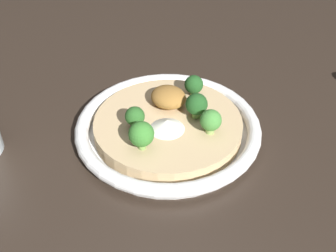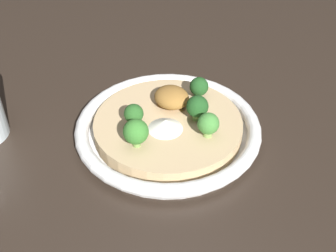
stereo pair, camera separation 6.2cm
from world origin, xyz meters
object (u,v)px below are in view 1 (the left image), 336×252
object	(u,v)px
broccoli_front_left	(211,121)
broccoli_front_right	(194,85)
broccoli_back	(135,117)
risotto_bowl	(168,127)
broccoli_front	(197,105)
broccoli_back_left	(141,134)

from	to	relation	value
broccoli_front_left	broccoli_front_right	bearing A→B (deg)	-37.41
broccoli_back	risotto_bowl	bearing A→B (deg)	-117.11
broccoli_back	broccoli_front	world-z (taller)	broccoli_front
broccoli_back_left	broccoli_back	bearing A→B (deg)	-34.34
broccoli_back_left	broccoli_front	bearing A→B (deg)	-97.46
broccoli_back	broccoli_front_left	distance (m)	0.10
broccoli_back	broccoli_front_left	bearing A→B (deg)	-143.83
risotto_bowl	broccoli_front_left	size ratio (longest dim) A/B	7.47
broccoli_front_right	broccoli_front	xyz separation A→B (m)	(-0.04, 0.04, 0.00)
risotto_bowl	broccoli_back_left	world-z (taller)	broccoli_back_left
broccoli_front_left	risotto_bowl	bearing A→B (deg)	15.95
broccoli_front	risotto_bowl	bearing A→B (deg)	52.15
broccoli_front	broccoli_front_left	xyz separation A→B (m)	(-0.04, 0.02, -0.00)
broccoli_back_left	broccoli_front_left	bearing A→B (deg)	-120.01
broccoli_front_left	broccoli_back	bearing A→B (deg)	36.17
broccoli_front_right	broccoli_front	world-z (taller)	broccoli_front
broccoli_back	broccoli_front_left	world-z (taller)	same
broccoli_back	broccoli_front_left	size ratio (longest dim) A/B	0.98
broccoli_front_left	broccoli_back_left	bearing A→B (deg)	59.99
broccoli_back_left	broccoli_front_left	distance (m)	0.10
risotto_bowl	broccoli_front	size ratio (longest dim) A/B	7.05
broccoli_back	broccoli_front	xyz separation A→B (m)	(-0.05, -0.08, 0.00)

